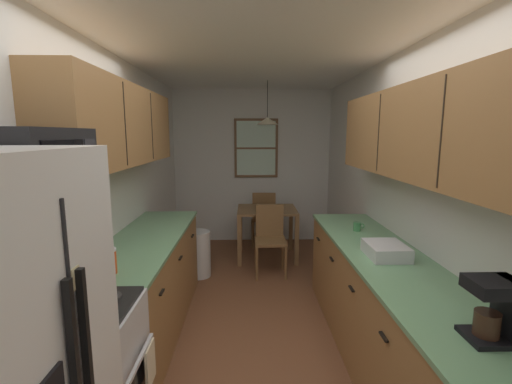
{
  "coord_description": "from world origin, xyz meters",
  "views": [
    {
      "loc": [
        -0.07,
        -2.33,
        1.82
      ],
      "look_at": [
        0.02,
        1.47,
        1.19
      ],
      "focal_mm": 24.76,
      "sensor_mm": 36.0,
      "label": 1
    }
  ],
  "objects_px": {
    "dish_rack": "(386,250)",
    "trash_bin": "(199,254)",
    "dining_chair_far": "(264,216)",
    "table_serving_bowl": "(263,208)",
    "coffee_maker": "(499,309)",
    "dining_chair_near": "(270,236)",
    "mug_by_coffeemaker": "(357,226)",
    "microwave_over_range": "(31,160)",
    "dining_table": "(267,217)",
    "storage_canister": "(108,261)"
  },
  "relations": [
    {
      "from": "dining_chair_far",
      "to": "table_serving_bowl",
      "type": "bearing_deg",
      "value": -94.35
    },
    {
      "from": "storage_canister",
      "to": "microwave_over_range",
      "type": "bearing_deg",
      "value": -101.34
    },
    {
      "from": "dining_chair_far",
      "to": "dish_rack",
      "type": "relative_size",
      "value": 2.65
    },
    {
      "from": "dining_table",
      "to": "storage_canister",
      "type": "xyz_separation_m",
      "value": [
        -1.21,
        -2.78,
        0.37
      ]
    },
    {
      "from": "coffee_maker",
      "to": "table_serving_bowl",
      "type": "bearing_deg",
      "value": 104.58
    },
    {
      "from": "storage_canister",
      "to": "table_serving_bowl",
      "type": "xyz_separation_m",
      "value": [
        1.14,
        2.7,
        -0.21
      ]
    },
    {
      "from": "dining_chair_near",
      "to": "trash_bin",
      "type": "distance_m",
      "value": 0.95
    },
    {
      "from": "dining_chair_far",
      "to": "mug_by_coffeemaker",
      "type": "relative_size",
      "value": 8.33
    },
    {
      "from": "coffee_maker",
      "to": "mug_by_coffeemaker",
      "type": "height_order",
      "value": "coffee_maker"
    },
    {
      "from": "coffee_maker",
      "to": "trash_bin",
      "type": "bearing_deg",
      "value": 121.04
    },
    {
      "from": "mug_by_coffeemaker",
      "to": "trash_bin",
      "type": "bearing_deg",
      "value": 147.01
    },
    {
      "from": "microwave_over_range",
      "to": "trash_bin",
      "type": "relative_size",
      "value": 1.03
    },
    {
      "from": "storage_canister",
      "to": "dish_rack",
      "type": "distance_m",
      "value": 2.0
    },
    {
      "from": "microwave_over_range",
      "to": "trash_bin",
      "type": "xyz_separation_m",
      "value": [
        0.41,
        2.64,
        -1.4
      ]
    },
    {
      "from": "dining_chair_near",
      "to": "microwave_over_range",
      "type": "bearing_deg",
      "value": -115.83
    },
    {
      "from": "trash_bin",
      "to": "mug_by_coffeemaker",
      "type": "bearing_deg",
      "value": -32.99
    },
    {
      "from": "microwave_over_range",
      "to": "mug_by_coffeemaker",
      "type": "bearing_deg",
      "value": 36.52
    },
    {
      "from": "trash_bin",
      "to": "table_serving_bowl",
      "type": "xyz_separation_m",
      "value": [
        0.84,
        0.6,
        0.47
      ]
    },
    {
      "from": "microwave_over_range",
      "to": "table_serving_bowl",
      "type": "xyz_separation_m",
      "value": [
        1.25,
        3.24,
        -0.92
      ]
    },
    {
      "from": "dining_chair_far",
      "to": "trash_bin",
      "type": "bearing_deg",
      "value": -125.35
    },
    {
      "from": "coffee_maker",
      "to": "dining_table",
      "type": "bearing_deg",
      "value": 103.27
    },
    {
      "from": "storage_canister",
      "to": "mug_by_coffeemaker",
      "type": "relative_size",
      "value": 1.59
    },
    {
      "from": "microwave_over_range",
      "to": "dish_rack",
      "type": "height_order",
      "value": "microwave_over_range"
    },
    {
      "from": "mug_by_coffeemaker",
      "to": "dish_rack",
      "type": "xyz_separation_m",
      "value": [
        -0.01,
        -0.73,
        0.01
      ]
    },
    {
      "from": "coffee_maker",
      "to": "storage_canister",
      "type": "bearing_deg",
      "value": 158.4
    },
    {
      "from": "trash_bin",
      "to": "storage_canister",
      "type": "xyz_separation_m",
      "value": [
        -0.3,
        -2.1,
        0.69
      ]
    },
    {
      "from": "microwave_over_range",
      "to": "table_serving_bowl",
      "type": "height_order",
      "value": "microwave_over_range"
    },
    {
      "from": "mug_by_coffeemaker",
      "to": "coffee_maker",
      "type": "bearing_deg",
      "value": -87.75
    },
    {
      "from": "storage_canister",
      "to": "dish_rack",
      "type": "xyz_separation_m",
      "value": [
        1.98,
        0.28,
        -0.04
      ]
    },
    {
      "from": "dish_rack",
      "to": "trash_bin",
      "type": "bearing_deg",
      "value": 132.67
    },
    {
      "from": "mug_by_coffeemaker",
      "to": "dish_rack",
      "type": "bearing_deg",
      "value": -90.44
    },
    {
      "from": "dining_chair_far",
      "to": "coffee_maker",
      "type": "height_order",
      "value": "coffee_maker"
    },
    {
      "from": "microwave_over_range",
      "to": "mug_by_coffeemaker",
      "type": "relative_size",
      "value": 5.67
    },
    {
      "from": "microwave_over_range",
      "to": "dining_chair_near",
      "type": "height_order",
      "value": "microwave_over_range"
    },
    {
      "from": "dining_table",
      "to": "mug_by_coffeemaker",
      "type": "xyz_separation_m",
      "value": [
        0.78,
        -1.77,
        0.33
      ]
    },
    {
      "from": "dining_chair_far",
      "to": "storage_canister",
      "type": "height_order",
      "value": "storage_canister"
    },
    {
      "from": "dining_chair_near",
      "to": "dining_chair_far",
      "type": "xyz_separation_m",
      "value": [
        -0.03,
        1.15,
        0.0
      ]
    },
    {
      "from": "dining_table",
      "to": "mug_by_coffeemaker",
      "type": "distance_m",
      "value": 1.96
    },
    {
      "from": "trash_bin",
      "to": "mug_by_coffeemaker",
      "type": "relative_size",
      "value": 5.52
    },
    {
      "from": "dining_chair_near",
      "to": "table_serving_bowl",
      "type": "xyz_separation_m",
      "value": [
        -0.08,
        0.5,
        0.27
      ]
    },
    {
      "from": "dining_table",
      "to": "microwave_over_range",
      "type": "bearing_deg",
      "value": -111.62
    },
    {
      "from": "dining_chair_near",
      "to": "table_serving_bowl",
      "type": "distance_m",
      "value": 0.57
    },
    {
      "from": "trash_bin",
      "to": "dish_rack",
      "type": "relative_size",
      "value": 1.75
    },
    {
      "from": "dining_chair_far",
      "to": "dining_table",
      "type": "bearing_deg",
      "value": -88.31
    },
    {
      "from": "dining_table",
      "to": "mug_by_coffeemaker",
      "type": "height_order",
      "value": "mug_by_coffeemaker"
    },
    {
      "from": "dining_chair_far",
      "to": "table_serving_bowl",
      "type": "xyz_separation_m",
      "value": [
        -0.05,
        -0.65,
        0.27
      ]
    },
    {
      "from": "dining_chair_near",
      "to": "table_serving_bowl",
      "type": "height_order",
      "value": "dining_chair_near"
    },
    {
      "from": "storage_canister",
      "to": "dining_chair_far",
      "type": "bearing_deg",
      "value": 70.48
    },
    {
      "from": "microwave_over_range",
      "to": "dish_rack",
      "type": "bearing_deg",
      "value": 21.5
    },
    {
      "from": "dining_chair_near",
      "to": "trash_bin",
      "type": "relative_size",
      "value": 1.51
    }
  ]
}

